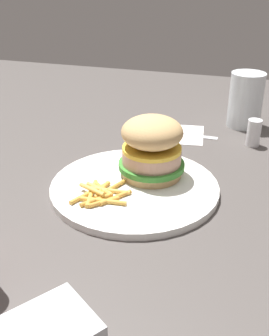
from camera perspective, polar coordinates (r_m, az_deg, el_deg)
name	(u,v)px	position (r m, az deg, el deg)	size (l,w,h in m)	color
ground_plane	(122,196)	(0.68, -1.69, -3.84)	(1.60, 1.60, 0.00)	#47423F
plate	(135,187)	(0.69, 0.00, -2.67)	(0.28, 0.28, 0.01)	white
sandwich	(152,147)	(0.69, 2.40, 2.90)	(0.11, 0.11, 0.11)	tan
fries_pile	(101,194)	(0.65, -4.62, -3.52)	(0.09, 0.09, 0.01)	gold
napkin	(178,134)	(0.91, 5.96, 4.69)	(0.11, 0.11, 0.00)	white
fork	(177,133)	(0.91, 5.87, 4.85)	(0.17, 0.02, 0.00)	silver
drink_glass	(245,102)	(0.97, 14.99, 8.79)	(0.08, 0.08, 0.12)	silver
salt_shaker	(254,133)	(0.88, 16.05, 4.67)	(0.03, 0.03, 0.06)	white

